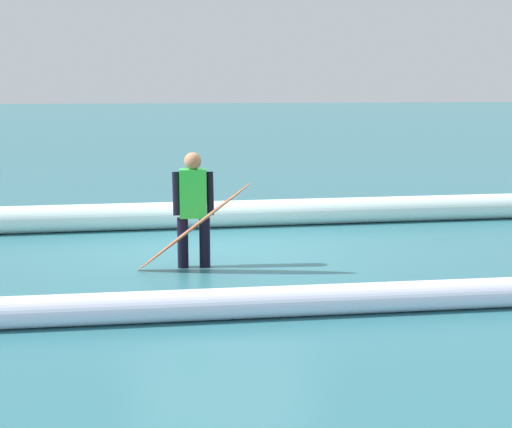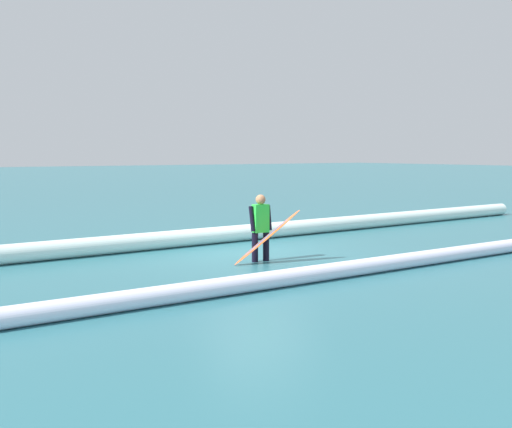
% 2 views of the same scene
% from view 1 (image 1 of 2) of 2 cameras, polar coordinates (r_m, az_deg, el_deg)
% --- Properties ---
extents(ground_plane, '(191.80, 191.80, 0.00)m').
position_cam_1_polar(ground_plane, '(10.69, -2.51, -2.84)').
color(ground_plane, '#2E6D77').
extents(surfer, '(0.52, 0.23, 1.48)m').
position_cam_1_polar(surfer, '(9.64, -4.74, 0.75)').
color(surfer, black).
rests_on(surfer, ground_plane).
extents(surfboard, '(1.48, 0.71, 1.19)m').
position_cam_1_polar(surfboard, '(9.39, -4.73, -1.01)').
color(surfboard, '#E55926').
rests_on(surfboard, ground_plane).
extents(wave_crest_foreground, '(20.09, 0.51, 0.44)m').
position_cam_1_polar(wave_crest_foreground, '(13.05, 8.27, 0.30)').
color(wave_crest_foreground, white).
rests_on(wave_crest_foreground, ground_plane).
extents(wave_crest_midground, '(21.16, 0.85, 0.32)m').
position_cam_1_polar(wave_crest_midground, '(7.57, -10.05, -6.98)').
color(wave_crest_midground, white).
rests_on(wave_crest_midground, ground_plane).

